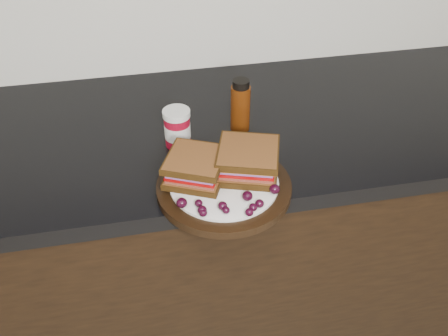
% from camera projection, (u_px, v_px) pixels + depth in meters
% --- Properties ---
extents(base_cabinets, '(3.96, 0.58, 0.86)m').
position_uv_depth(base_cabinets, '(167.00, 260.00, 1.50)').
color(base_cabinets, black).
rests_on(base_cabinets, ground_plane).
extents(countertop, '(3.98, 0.60, 0.04)m').
position_uv_depth(countertop, '(153.00, 138.00, 1.22)').
color(countertop, black).
rests_on(countertop, base_cabinets).
extents(plate, '(0.28, 0.28, 0.02)m').
position_uv_depth(plate, '(224.00, 187.00, 1.03)').
color(plate, black).
rests_on(plate, countertop).
extents(sandwich_left, '(0.15, 0.15, 0.05)m').
position_uv_depth(sandwich_left, '(196.00, 167.00, 1.02)').
color(sandwich_left, brown).
rests_on(sandwich_left, plate).
extents(sandwich_right, '(0.16, 0.16, 0.06)m').
position_uv_depth(sandwich_right, '(248.00, 160.00, 1.03)').
color(sandwich_right, brown).
rests_on(sandwich_right, plate).
extents(grape_0, '(0.02, 0.02, 0.02)m').
position_uv_depth(grape_0, '(182.00, 203.00, 0.96)').
color(grape_0, black).
rests_on(grape_0, plate).
extents(grape_1, '(0.02, 0.02, 0.01)m').
position_uv_depth(grape_1, '(199.00, 203.00, 0.96)').
color(grape_1, black).
rests_on(grape_1, plate).
extents(grape_2, '(0.02, 0.02, 0.02)m').
position_uv_depth(grape_2, '(202.00, 210.00, 0.95)').
color(grape_2, black).
rests_on(grape_2, plate).
extents(grape_3, '(0.02, 0.02, 0.01)m').
position_uv_depth(grape_3, '(203.00, 213.00, 0.94)').
color(grape_3, black).
rests_on(grape_3, plate).
extents(grape_4, '(0.02, 0.02, 0.02)m').
position_uv_depth(grape_4, '(223.00, 206.00, 0.96)').
color(grape_4, black).
rests_on(grape_4, plate).
extents(grape_5, '(0.02, 0.02, 0.01)m').
position_uv_depth(grape_5, '(226.00, 210.00, 0.95)').
color(grape_5, black).
rests_on(grape_5, plate).
extents(grape_6, '(0.02, 0.02, 0.02)m').
position_uv_depth(grape_6, '(249.00, 212.00, 0.94)').
color(grape_6, black).
rests_on(grape_6, plate).
extents(grape_7, '(0.02, 0.02, 0.02)m').
position_uv_depth(grape_7, '(253.00, 207.00, 0.95)').
color(grape_7, black).
rests_on(grape_7, plate).
extents(grape_8, '(0.02, 0.02, 0.02)m').
position_uv_depth(grape_8, '(260.00, 204.00, 0.96)').
color(grape_8, black).
rests_on(grape_8, plate).
extents(grape_9, '(0.02, 0.02, 0.02)m').
position_uv_depth(grape_9, '(247.00, 196.00, 0.98)').
color(grape_9, black).
rests_on(grape_9, plate).
extents(grape_10, '(0.02, 0.02, 0.02)m').
position_uv_depth(grape_10, '(275.00, 189.00, 0.99)').
color(grape_10, black).
rests_on(grape_10, plate).
extents(grape_11, '(0.02, 0.02, 0.02)m').
position_uv_depth(grape_11, '(260.00, 181.00, 1.01)').
color(grape_11, black).
rests_on(grape_11, plate).
extents(grape_12, '(0.02, 0.02, 0.01)m').
position_uv_depth(grape_12, '(268.00, 181.00, 1.02)').
color(grape_12, black).
rests_on(grape_12, plate).
extents(grape_13, '(0.02, 0.02, 0.02)m').
position_uv_depth(grape_13, '(266.00, 165.00, 1.05)').
color(grape_13, black).
rests_on(grape_13, plate).
extents(grape_14, '(0.01, 0.01, 0.01)m').
position_uv_depth(grape_14, '(251.00, 163.00, 1.06)').
color(grape_14, black).
rests_on(grape_14, plate).
extents(grape_15, '(0.02, 0.02, 0.02)m').
position_uv_depth(grape_15, '(245.00, 168.00, 1.05)').
color(grape_15, black).
rests_on(grape_15, plate).
extents(grape_16, '(0.02, 0.02, 0.02)m').
position_uv_depth(grape_16, '(193.00, 169.00, 1.04)').
color(grape_16, black).
rests_on(grape_16, plate).
extents(grape_17, '(0.02, 0.02, 0.02)m').
position_uv_depth(grape_17, '(189.00, 171.00, 1.04)').
color(grape_17, black).
rests_on(grape_17, plate).
extents(grape_18, '(0.02, 0.02, 0.02)m').
position_uv_depth(grape_18, '(178.00, 178.00, 1.02)').
color(grape_18, black).
rests_on(grape_18, plate).
extents(grape_19, '(0.02, 0.02, 0.02)m').
position_uv_depth(grape_19, '(183.00, 180.00, 1.01)').
color(grape_19, black).
rests_on(grape_19, plate).
extents(grape_20, '(0.02, 0.02, 0.02)m').
position_uv_depth(grape_20, '(197.00, 189.00, 1.00)').
color(grape_20, black).
rests_on(grape_20, plate).
extents(grape_21, '(0.02, 0.02, 0.01)m').
position_uv_depth(grape_21, '(199.00, 174.00, 1.03)').
color(grape_21, black).
rests_on(grape_21, plate).
extents(grape_22, '(0.02, 0.02, 0.02)m').
position_uv_depth(grape_22, '(195.00, 178.00, 1.02)').
color(grape_22, black).
rests_on(grape_22, plate).
extents(grape_23, '(0.02, 0.02, 0.02)m').
position_uv_depth(grape_23, '(181.00, 180.00, 1.02)').
color(grape_23, black).
rests_on(grape_23, plate).
extents(condiment_jar, '(0.08, 0.08, 0.09)m').
position_uv_depth(condiment_jar, '(177.00, 128.00, 1.14)').
color(condiment_jar, maroon).
rests_on(condiment_jar, countertop).
extents(oil_bottle, '(0.06, 0.06, 0.13)m').
position_uv_depth(oil_bottle, '(240.00, 105.00, 1.18)').
color(oil_bottle, '#4A1E07').
rests_on(oil_bottle, countertop).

